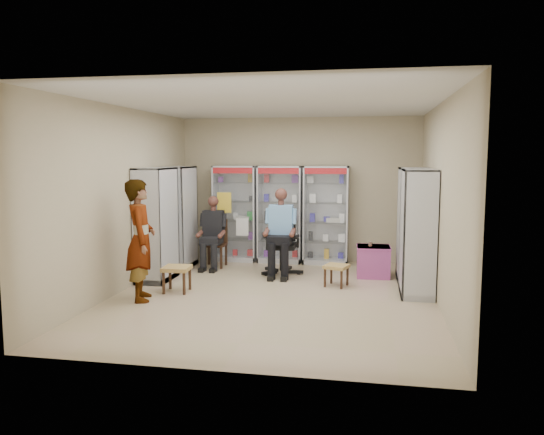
% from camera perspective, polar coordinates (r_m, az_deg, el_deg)
% --- Properties ---
extents(floor, '(6.00, 6.00, 0.00)m').
position_cam_1_polar(floor, '(8.47, 0.12, -8.45)').
color(floor, tan).
rests_on(floor, ground).
extents(room_shell, '(5.02, 6.02, 3.01)m').
position_cam_1_polar(room_shell, '(8.18, 0.13, 4.98)').
color(room_shell, tan).
rests_on(room_shell, ground).
extents(cabinet_back_left, '(0.90, 0.50, 2.00)m').
position_cam_1_polar(cabinet_back_left, '(11.19, -3.91, 0.44)').
color(cabinet_back_left, '#ADAFB4').
rests_on(cabinet_back_left, floor).
extents(cabinet_back_mid, '(0.90, 0.50, 2.00)m').
position_cam_1_polar(cabinet_back_mid, '(11.00, 0.89, 0.35)').
color(cabinet_back_mid, '#A3A5AA').
rests_on(cabinet_back_mid, floor).
extents(cabinet_back_right, '(0.90, 0.50, 2.00)m').
position_cam_1_polar(cabinet_back_right, '(10.88, 5.83, 0.24)').
color(cabinet_back_right, silver).
rests_on(cabinet_back_right, floor).
extents(cabinet_right_far, '(0.90, 0.50, 2.00)m').
position_cam_1_polar(cabinet_right_far, '(9.75, 14.87, -0.69)').
color(cabinet_right_far, '#ADAFB4').
rests_on(cabinet_right_far, floor).
extents(cabinet_right_near, '(0.90, 0.50, 2.00)m').
position_cam_1_polar(cabinet_right_near, '(8.67, 15.41, -1.60)').
color(cabinet_right_near, '#A1A4A8').
rests_on(cabinet_right_near, floor).
extents(cabinet_left_far, '(0.90, 0.50, 2.00)m').
position_cam_1_polar(cabinet_left_far, '(10.59, -10.05, -0.00)').
color(cabinet_left_far, silver).
rests_on(cabinet_left_far, floor).
extents(cabinet_left_near, '(0.90, 0.50, 2.00)m').
position_cam_1_polar(cabinet_left_near, '(9.57, -12.35, -0.75)').
color(cabinet_left_near, '#AEB0B6').
rests_on(cabinet_left_near, floor).
extents(wooden_chair, '(0.42, 0.42, 0.94)m').
position_cam_1_polar(wooden_chair, '(10.63, -6.17, -2.79)').
color(wooden_chair, black).
rests_on(wooden_chair, floor).
extents(seated_customer, '(0.44, 0.60, 1.34)m').
position_cam_1_polar(seated_customer, '(10.56, -6.27, -1.76)').
color(seated_customer, black).
rests_on(seated_customer, floor).
extents(office_chair, '(0.67, 0.67, 1.19)m').
position_cam_1_polar(office_chair, '(9.90, 1.04, -2.72)').
color(office_chair, black).
rests_on(office_chair, floor).
extents(seated_shopkeeper, '(0.52, 0.71, 1.51)m').
position_cam_1_polar(seated_shopkeeper, '(9.83, 0.99, -1.84)').
color(seated_shopkeeper, '#75ABE8').
rests_on(seated_shopkeeper, floor).
extents(pink_trunk, '(0.61, 0.59, 0.56)m').
position_cam_1_polar(pink_trunk, '(9.93, 10.83, -4.66)').
color(pink_trunk, '#B84987').
rests_on(pink_trunk, floor).
extents(tea_glass, '(0.07, 0.07, 0.09)m').
position_cam_1_polar(tea_glass, '(9.85, 10.53, -2.80)').
color(tea_glass, '#551A07').
rests_on(tea_glass, pink_trunk).
extents(woven_stool_a, '(0.46, 0.46, 0.37)m').
position_cam_1_polar(woven_stool_a, '(9.12, 6.93, -6.22)').
color(woven_stool_a, '#A66D46').
rests_on(woven_stool_a, floor).
extents(woven_stool_b, '(0.45, 0.45, 0.42)m').
position_cam_1_polar(woven_stool_b, '(8.82, -10.19, -6.54)').
color(woven_stool_b, '#AB8248').
rests_on(woven_stool_b, floor).
extents(standing_man, '(0.66, 0.79, 1.86)m').
position_cam_1_polar(standing_man, '(8.32, -13.95, -2.39)').
color(standing_man, gray).
rests_on(standing_man, floor).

